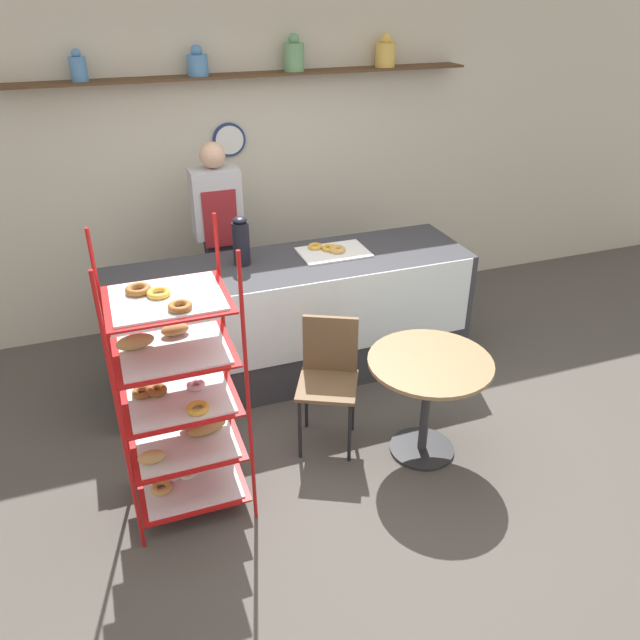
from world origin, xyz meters
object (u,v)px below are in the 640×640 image
at_px(cafe_table, 428,383).
at_px(donut_tray_counter, 332,251).
at_px(coffee_carafe, 241,241).
at_px(person_worker, 219,239).
at_px(pastry_rack, 179,399).
at_px(cafe_chair, 329,369).

relative_size(cafe_table, donut_tray_counter, 1.51).
height_order(coffee_carafe, donut_tray_counter, coffee_carafe).
distance_m(coffee_carafe, donut_tray_counter, 0.71).
relative_size(person_worker, cafe_table, 2.20).
distance_m(pastry_rack, donut_tray_counter, 1.84).
xyz_separation_m(person_worker, cafe_chair, (0.38, -1.50, -0.40)).
relative_size(cafe_chair, coffee_carafe, 2.44).
distance_m(person_worker, donut_tray_counter, 0.94).
height_order(cafe_chair, donut_tray_counter, donut_tray_counter).
relative_size(pastry_rack, cafe_table, 2.16).
height_order(cafe_table, coffee_carafe, coffee_carafe).
bearing_deg(donut_tray_counter, pastry_rack, -138.56).
bearing_deg(cafe_chair, donut_tray_counter, 94.65).
bearing_deg(coffee_carafe, donut_tray_counter, -1.68).
distance_m(pastry_rack, coffee_carafe, 1.45).
relative_size(person_worker, donut_tray_counter, 3.31).
height_order(pastry_rack, donut_tray_counter, pastry_rack).
distance_m(pastry_rack, person_worker, 1.88).
distance_m(person_worker, cafe_chair, 1.59).
height_order(person_worker, cafe_chair, person_worker).
relative_size(pastry_rack, donut_tray_counter, 3.26).
height_order(person_worker, cafe_table, person_worker).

